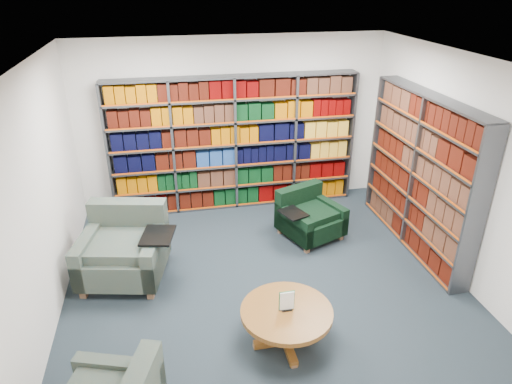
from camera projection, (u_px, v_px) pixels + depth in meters
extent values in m
cube|color=black|center=(265.00, 285.00, 5.89)|extent=(5.00, 5.00, 0.01)
cube|color=white|center=(268.00, 63.00, 4.67)|extent=(5.00, 5.00, 0.01)
cube|color=white|center=(233.00, 124.00, 7.49)|extent=(5.00, 0.01, 2.80)
cube|color=white|center=(349.00, 341.00, 3.07)|extent=(5.00, 0.01, 2.80)
cube|color=white|center=(36.00, 207.00, 4.83)|extent=(0.01, 5.00, 2.80)
cube|color=white|center=(460.00, 170.00, 5.74)|extent=(0.01, 5.00, 2.80)
cube|color=#47494F|center=(235.00, 144.00, 7.48)|extent=(4.00, 0.28, 2.20)
cube|color=silver|center=(233.00, 142.00, 7.59)|extent=(4.00, 0.02, 2.20)
cube|color=#D84C0A|center=(236.00, 147.00, 7.36)|extent=(4.00, 0.01, 2.20)
cube|color=#520000|center=(236.00, 195.00, 7.88)|extent=(3.88, 0.21, 0.29)
cube|color=#9E5200|center=(235.00, 175.00, 7.72)|extent=(3.88, 0.21, 0.29)
cube|color=black|center=(235.00, 155.00, 7.56)|extent=(3.88, 0.21, 0.29)
cube|color=black|center=(234.00, 134.00, 7.40)|extent=(3.88, 0.21, 0.29)
cube|color=#380C04|center=(234.00, 112.00, 7.24)|extent=(3.88, 0.21, 0.29)
cube|color=#9E5200|center=(233.00, 89.00, 7.08)|extent=(3.88, 0.21, 0.29)
cube|color=#47494F|center=(420.00, 174.00, 6.37)|extent=(0.28, 2.50, 2.20)
cube|color=silver|center=(428.00, 173.00, 6.39)|extent=(0.02, 2.50, 2.20)
cube|color=#D84C0A|center=(411.00, 175.00, 6.34)|extent=(0.02, 2.50, 2.20)
cube|color=#452517|center=(410.00, 231.00, 6.77)|extent=(0.21, 2.38, 0.29)
cube|color=#380C04|center=(414.00, 209.00, 6.61)|extent=(0.21, 2.38, 0.29)
cube|color=#380C04|center=(418.00, 186.00, 6.45)|extent=(0.21, 2.38, 0.29)
cube|color=#380C04|center=(422.00, 162.00, 6.29)|extent=(0.21, 2.38, 0.29)
cube|color=#452517|center=(426.00, 137.00, 6.13)|extent=(0.21, 2.38, 0.29)
cube|color=#452517|center=(431.00, 110.00, 5.97)|extent=(0.21, 2.38, 0.29)
cube|color=#042434|center=(124.00, 258.00, 5.92)|extent=(1.22, 1.22, 0.36)
cube|color=#042434|center=(130.00, 228.00, 6.18)|extent=(1.04, 0.44, 0.81)
cube|color=#042434|center=(90.00, 252.00, 5.88)|extent=(0.38, 1.03, 0.54)
cube|color=#042434|center=(156.00, 253.00, 5.87)|extent=(0.38, 1.03, 0.54)
cube|color=black|center=(158.00, 235.00, 5.69)|extent=(0.48, 0.57, 0.03)
cube|color=#895D40|center=(84.00, 293.00, 5.65)|extent=(0.09, 0.09, 0.11)
cube|color=#895D40|center=(151.00, 294.00, 5.64)|extent=(0.09, 0.09, 0.11)
cube|color=#895D40|center=(105.00, 255.00, 6.40)|extent=(0.09, 0.09, 0.11)
cube|color=#895D40|center=(164.00, 256.00, 6.39)|extent=(0.09, 0.09, 0.11)
cube|color=black|center=(311.00, 223.00, 6.88)|extent=(1.03, 1.03, 0.28)
cube|color=black|center=(299.00, 205.00, 7.04)|extent=(0.80, 0.46, 0.64)
cube|color=black|center=(293.00, 225.00, 6.69)|extent=(0.41, 0.78, 0.42)
cube|color=black|center=(328.00, 213.00, 7.02)|extent=(0.41, 0.78, 0.42)
cube|color=black|center=(293.00, 213.00, 6.53)|extent=(0.42, 0.47, 0.02)
cube|color=#895D40|center=(307.00, 250.00, 6.56)|extent=(0.08, 0.08, 0.09)
cube|color=#895D40|center=(341.00, 237.00, 6.88)|extent=(0.08, 0.08, 0.09)
cube|color=#895D40|center=(280.00, 230.00, 7.05)|extent=(0.08, 0.08, 0.09)
cube|color=#895D40|center=(313.00, 219.00, 7.37)|extent=(0.08, 0.08, 0.09)
cube|color=#042434|center=(120.00, 378.00, 4.15)|extent=(0.82, 0.38, 0.44)
cylinder|color=brown|center=(287.00, 312.00, 4.77)|extent=(0.97, 0.97, 0.05)
cylinder|color=brown|center=(286.00, 328.00, 4.87)|extent=(0.13, 0.13, 0.39)
cube|color=brown|center=(286.00, 340.00, 4.94)|extent=(0.70, 0.09, 0.06)
cube|color=brown|center=(286.00, 340.00, 4.94)|extent=(0.09, 0.70, 0.06)
cube|color=black|center=(287.00, 310.00, 4.76)|extent=(0.11, 0.05, 0.01)
cube|color=white|center=(287.00, 301.00, 4.71)|extent=(0.15, 0.01, 0.22)
cube|color=#145926|center=(287.00, 300.00, 4.72)|extent=(0.17, 0.00, 0.23)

